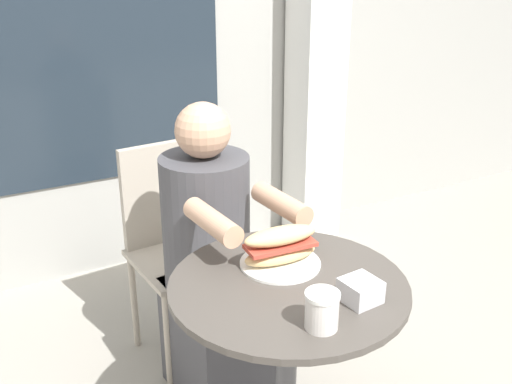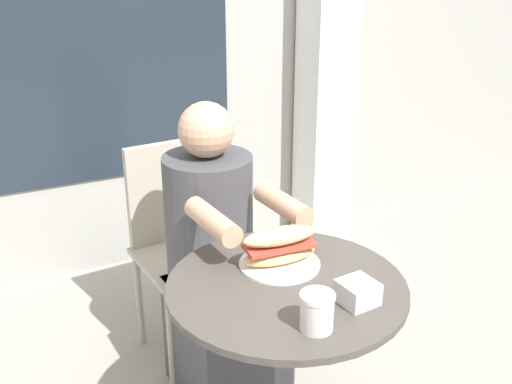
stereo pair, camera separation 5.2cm
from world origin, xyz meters
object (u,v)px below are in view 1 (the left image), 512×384
Objects in this scene: seated_diner at (212,277)px; drink_cup at (322,310)px; sandwich_on_plate at (280,249)px; cafe_table at (287,343)px; diner_chair at (174,232)px.

drink_cup is at bearing 83.12° from seated_diner.
sandwich_on_plate is at bearing 77.56° from drink_cup.
seated_diner is 4.77× the size of sandwich_on_plate.
drink_cup reaches higher than cafe_table.
drink_cup is (-0.07, -0.31, -0.00)m from sandwich_on_plate.
seated_diner is 0.50m from sandwich_on_plate.
seated_diner reaches higher than cafe_table.
cafe_table is 0.84m from diner_chair.
diner_chair is 0.78× the size of seated_diner.
sandwich_on_plate is at bearing 91.10° from seated_diner.
cafe_table is 0.27m from sandwich_on_plate.
seated_diner reaches higher than diner_chair.
diner_chair is 1.09m from drink_cup.
diner_chair is at bearing 88.96° from drink_cup.
diner_chair is at bearing 93.79° from sandwich_on_plate.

